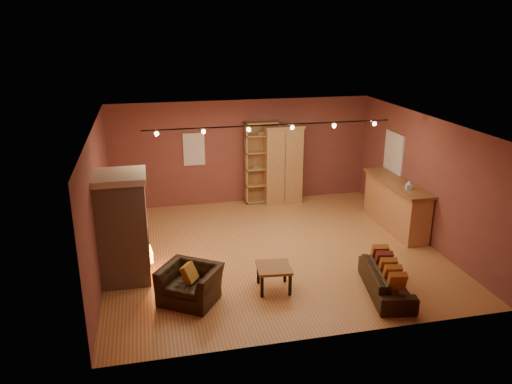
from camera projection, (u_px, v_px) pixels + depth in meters
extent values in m
plane|color=#A76C3B|center=(272.00, 250.00, 10.87)|extent=(7.00, 7.00, 0.00)
plane|color=brown|center=(273.00, 123.00, 9.97)|extent=(7.00, 7.00, 0.00)
cube|color=brown|center=(242.00, 152.00, 13.42)|extent=(7.00, 0.02, 2.80)
cube|color=brown|center=(98.00, 202.00, 9.70)|extent=(0.02, 6.50, 2.80)
cube|color=brown|center=(424.00, 178.00, 11.15)|extent=(0.02, 6.50, 2.80)
cube|color=tan|center=(123.00, 231.00, 9.37)|extent=(0.90, 0.90, 2.00)
cube|color=beige|center=(118.00, 177.00, 9.02)|extent=(0.98, 0.98, 0.12)
cube|color=black|center=(147.00, 248.00, 9.58)|extent=(0.10, 0.65, 0.55)
cone|color=orange|center=(151.00, 253.00, 9.63)|extent=(0.10, 0.10, 0.22)
cube|color=white|center=(194.00, 149.00, 13.09)|extent=(0.56, 0.04, 0.86)
cube|color=tan|center=(260.00, 161.00, 13.60)|extent=(0.92, 0.04, 2.24)
cube|color=tan|center=(246.00, 164.00, 13.36)|extent=(0.04, 0.36, 2.24)
cube|color=tan|center=(277.00, 162.00, 13.54)|extent=(0.04, 0.36, 2.24)
cube|color=gray|center=(256.00, 167.00, 13.46)|extent=(0.18, 0.12, 0.05)
cube|color=black|center=(266.00, 149.00, 13.36)|extent=(0.10, 0.10, 0.12)
cube|color=tan|center=(261.00, 200.00, 13.80)|extent=(0.92, 0.36, 0.04)
cube|color=tan|center=(262.00, 184.00, 13.65)|extent=(0.92, 0.36, 0.03)
cube|color=tan|center=(262.00, 168.00, 13.50)|extent=(0.92, 0.36, 0.03)
cube|color=tan|center=(262.00, 152.00, 13.35)|extent=(0.92, 0.36, 0.04)
cube|color=tan|center=(262.00, 135.00, 13.21)|extent=(0.92, 0.36, 0.04)
cube|color=tan|center=(262.00, 122.00, 13.10)|extent=(0.92, 0.36, 0.04)
cube|color=tan|center=(282.00, 165.00, 13.51)|extent=(1.00, 0.54, 2.08)
cube|color=brown|center=(285.00, 168.00, 13.26)|extent=(0.02, 0.01, 1.98)
cube|color=tan|center=(283.00, 126.00, 13.16)|extent=(1.06, 0.60, 0.06)
cube|color=tan|center=(396.00, 206.00, 11.91)|extent=(0.53, 2.32, 1.11)
cube|color=brown|center=(398.00, 183.00, 11.72)|extent=(0.65, 2.44, 0.06)
cube|color=#95C2EF|center=(409.00, 187.00, 11.14)|extent=(0.14, 0.14, 0.11)
cone|color=white|center=(409.00, 183.00, 11.11)|extent=(0.08, 0.08, 0.10)
cube|color=white|center=(394.00, 153.00, 12.36)|extent=(0.05, 0.90, 1.00)
imported|color=black|center=(387.00, 277.00, 9.06)|extent=(0.79, 1.73, 0.65)
cube|color=#A05620|center=(397.00, 281.00, 8.47)|extent=(0.34, 0.28, 0.36)
cube|color=#A05620|center=(392.00, 273.00, 8.73)|extent=(0.34, 0.28, 0.36)
cube|color=#A05620|center=(388.00, 266.00, 8.99)|extent=(0.34, 0.28, 0.36)
cube|color=maroon|center=(384.00, 259.00, 9.25)|extent=(0.34, 0.28, 0.36)
cube|color=#A05620|center=(380.00, 253.00, 9.51)|extent=(0.34, 0.28, 0.36)
imported|color=black|center=(190.00, 278.00, 8.78)|extent=(1.18, 1.08, 0.87)
cube|color=#C58A32|center=(189.00, 273.00, 8.74)|extent=(0.36, 0.38, 0.34)
cube|color=brown|center=(274.00, 268.00, 9.15)|extent=(0.67, 0.67, 0.05)
cube|color=black|center=(264.00, 287.00, 8.94)|extent=(0.05, 0.05, 0.41)
cube|color=black|center=(291.00, 284.00, 9.04)|extent=(0.05, 0.05, 0.41)
cube|color=black|center=(257.00, 274.00, 9.41)|extent=(0.05, 0.05, 0.41)
cube|color=black|center=(283.00, 271.00, 9.52)|extent=(0.05, 0.05, 0.41)
cylinder|color=black|center=(271.00, 125.00, 10.18)|extent=(5.20, 0.03, 0.03)
sphere|color=#FFD88C|center=(157.00, 134.00, 9.73)|extent=(0.09, 0.09, 0.09)
sphere|color=#FFD88C|center=(204.00, 132.00, 9.92)|extent=(0.09, 0.09, 0.09)
sphere|color=#FFD88C|center=(249.00, 129.00, 10.11)|extent=(0.09, 0.09, 0.09)
sphere|color=#FFD88C|center=(292.00, 127.00, 10.30)|extent=(0.09, 0.09, 0.09)
sphere|color=#FFD88C|center=(334.00, 126.00, 10.49)|extent=(0.09, 0.09, 0.09)
sphere|color=#FFD88C|center=(375.00, 124.00, 10.68)|extent=(0.09, 0.09, 0.09)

